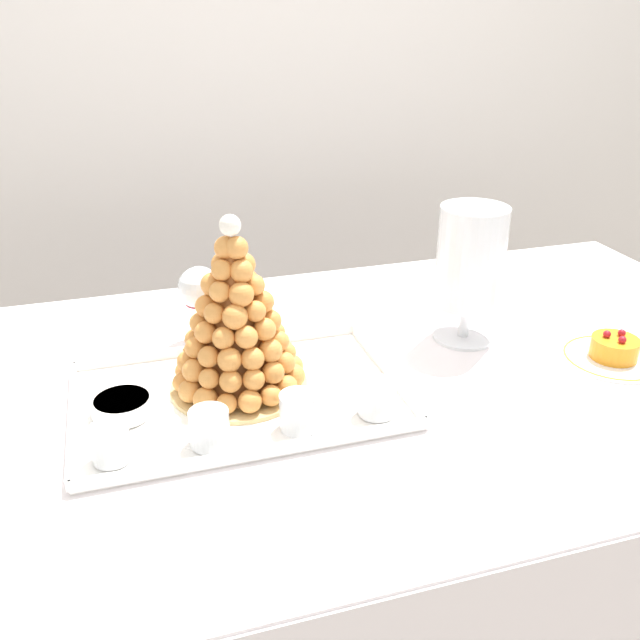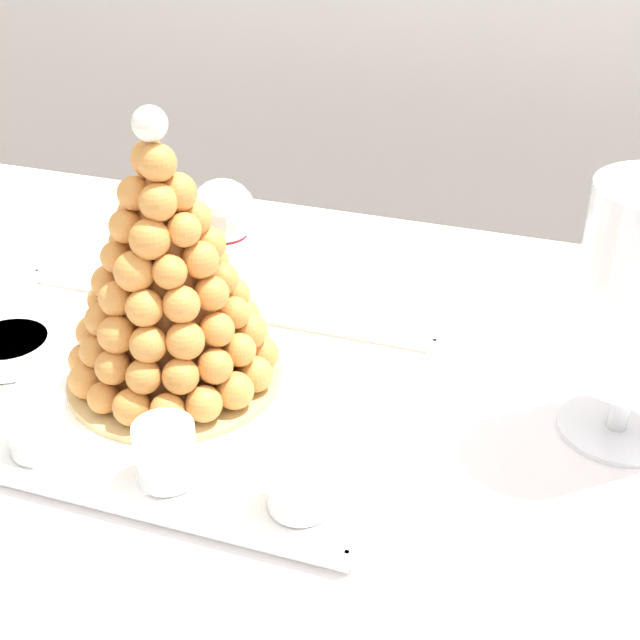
% 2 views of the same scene
% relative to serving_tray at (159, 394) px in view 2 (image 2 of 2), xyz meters
% --- Properties ---
extents(buffet_table, '(1.68, 0.97, 0.80)m').
position_rel_serving_tray_xyz_m(buffet_table, '(0.25, 0.03, -0.11)').
color(buffet_table, brown).
rests_on(buffet_table, ground_plane).
extents(serving_tray, '(0.53, 0.35, 0.02)m').
position_rel_serving_tray_xyz_m(serving_tray, '(0.00, 0.00, 0.00)').
color(serving_tray, white).
rests_on(serving_tray, buffet_table).
extents(croquembouche, '(0.23, 0.23, 0.30)m').
position_rel_serving_tray_xyz_m(croquembouche, '(0.01, 0.03, 0.12)').
color(croquembouche, tan).
rests_on(croquembouche, serving_tray).
extents(dessert_cup_mid_left, '(0.06, 0.06, 0.06)m').
position_rel_serving_tray_xyz_m(dessert_cup_mid_left, '(-0.06, -0.12, 0.03)').
color(dessert_cup_mid_left, silver).
rests_on(dessert_cup_mid_left, serving_tray).
extents(dessert_cup_centre, '(0.06, 0.06, 0.06)m').
position_rel_serving_tray_xyz_m(dessert_cup_centre, '(0.07, -0.12, 0.03)').
color(dessert_cup_centre, silver).
rests_on(dessert_cup_centre, serving_tray).
extents(dessert_cup_mid_right, '(0.06, 0.06, 0.06)m').
position_rel_serving_tray_xyz_m(dessert_cup_mid_right, '(0.20, -0.11, 0.03)').
color(dessert_cup_mid_right, silver).
rests_on(dessert_cup_mid_right, serving_tray).
extents(creme_brulee_ramekin, '(0.10, 0.10, 0.03)m').
position_rel_serving_tray_xyz_m(creme_brulee_ramekin, '(-0.18, 0.00, 0.02)').
color(creme_brulee_ramekin, white).
rests_on(creme_brulee_ramekin, serving_tray).
extents(wine_glass, '(0.08, 0.08, 0.15)m').
position_rel_serving_tray_xyz_m(wine_glass, '(-0.02, 0.24, 0.10)').
color(wine_glass, silver).
rests_on(wine_glass, buffet_table).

